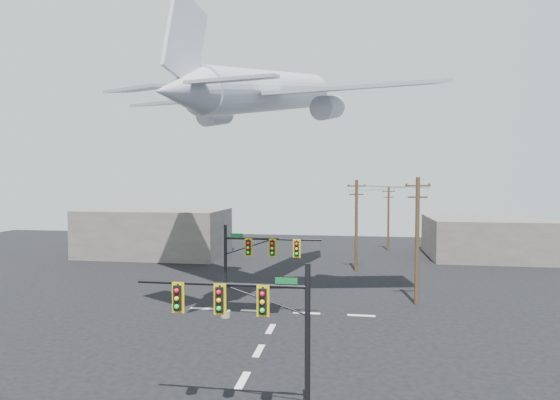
% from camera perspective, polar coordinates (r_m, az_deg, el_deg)
% --- Properties ---
extents(ground, '(120.00, 120.00, 0.00)m').
position_cam_1_polar(ground, '(24.81, -4.56, -21.07)').
color(ground, black).
rests_on(ground, ground).
extents(lane_markings, '(14.00, 21.20, 0.01)m').
position_cam_1_polar(lane_markings, '(29.65, -2.07, -17.00)').
color(lane_markings, beige).
rests_on(lane_markings, ground).
extents(signal_mast_near, '(7.45, 0.73, 6.61)m').
position_cam_1_polar(signal_mast_near, '(19.57, -2.18, -15.80)').
color(signal_mast_near, gray).
rests_on(signal_mast_near, ground).
extents(signal_mast_far, '(7.20, 0.73, 6.68)m').
position_cam_1_polar(signal_mast_far, '(33.48, -3.77, -7.99)').
color(signal_mast_far, gray).
rests_on(signal_mast_far, ground).
extents(utility_pole_a, '(2.00, 0.58, 10.09)m').
position_cam_1_polar(utility_pole_a, '(38.44, 16.38, -4.50)').
color(utility_pole_a, '#4B3320').
rests_on(utility_pole_a, ground).
extents(utility_pole_b, '(1.95, 0.67, 9.85)m').
position_cam_1_polar(utility_pole_b, '(50.74, 9.29, -2.87)').
color(utility_pole_b, '#4B3320').
rests_on(utility_pole_b, ground).
extents(utility_pole_c, '(1.75, 0.68, 8.81)m').
position_cam_1_polar(utility_pole_c, '(66.58, 13.08, -2.08)').
color(utility_pole_c, '#4B3320').
rests_on(utility_pole_c, ground).
extents(power_lines, '(6.44, 28.37, 0.63)m').
position_cam_1_polar(power_lines, '(52.00, 11.82, 1.40)').
color(power_lines, black).
extents(airliner, '(28.93, 31.07, 8.48)m').
position_cam_1_polar(airliner, '(41.49, -1.30, 13.02)').
color(airliner, '#A8ABB4').
extents(building_left, '(18.00, 10.00, 6.00)m').
position_cam_1_polar(building_left, '(62.83, -15.02, -3.85)').
color(building_left, '#67615B').
rests_on(building_left, ground).
extents(building_right, '(14.00, 12.00, 5.00)m').
position_cam_1_polar(building_right, '(64.74, 23.77, -4.24)').
color(building_right, '#67615B').
rests_on(building_right, ground).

